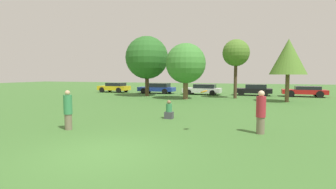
# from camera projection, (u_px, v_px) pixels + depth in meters

# --- Properties ---
(ground_plane) EXTENTS (120.00, 120.00, 0.00)m
(ground_plane) POSITION_uv_depth(u_px,v_px,m) (102.00, 153.00, 7.61)
(ground_plane) COLOR #3D6B2D
(person_thrower) EXTENTS (0.36, 0.36, 1.69)m
(person_thrower) POSITION_uv_depth(u_px,v_px,m) (68.00, 110.00, 10.79)
(person_thrower) COLOR #726651
(person_thrower) RESTS_ON ground
(person_catcher) EXTENTS (0.37, 0.37, 1.73)m
(person_catcher) POSITION_uv_depth(u_px,v_px,m) (261.00, 112.00, 10.03)
(person_catcher) COLOR #726651
(person_catcher) RESTS_ON ground
(frisbee) EXTENTS (0.29, 0.28, 0.15)m
(frisbee) POSITION_uv_depth(u_px,v_px,m) (204.00, 92.00, 10.09)
(frisbee) COLOR orange
(bystander_sitting) EXTENTS (0.43, 0.36, 0.99)m
(bystander_sitting) POSITION_uv_depth(u_px,v_px,m) (169.00, 111.00, 13.52)
(bystander_sitting) COLOR #3F3F47
(bystander_sitting) RESTS_ON ground
(tree_0) EXTENTS (4.56, 4.56, 6.42)m
(tree_0) POSITION_uv_depth(u_px,v_px,m) (147.00, 58.00, 27.15)
(tree_0) COLOR #473323
(tree_0) RESTS_ON ground
(tree_1) EXTENTS (3.78, 3.78, 5.28)m
(tree_1) POSITION_uv_depth(u_px,v_px,m) (186.00, 64.00, 23.87)
(tree_1) COLOR brown
(tree_1) RESTS_ON ground
(tree_2) EXTENTS (2.60, 2.60, 5.74)m
(tree_2) POSITION_uv_depth(u_px,v_px,m) (236.00, 53.00, 24.60)
(tree_2) COLOR #473323
(tree_2) RESTS_ON ground
(tree_3) EXTENTS (2.99, 2.99, 5.33)m
(tree_3) POSITION_uv_depth(u_px,v_px,m) (288.00, 57.00, 21.30)
(tree_3) COLOR brown
(tree_3) RESTS_ON ground
(parked_car_yellow) EXTENTS (4.06, 2.12, 1.25)m
(parked_car_yellow) POSITION_uv_depth(u_px,v_px,m) (114.00, 87.00, 33.31)
(parked_car_yellow) COLOR gold
(parked_car_yellow) RESTS_ON ground
(parked_car_blue) EXTENTS (4.56, 1.98, 1.26)m
(parked_car_blue) POSITION_uv_depth(u_px,v_px,m) (157.00, 88.00, 31.37)
(parked_car_blue) COLOR #1E389E
(parked_car_blue) RESTS_ON ground
(parked_car_white) EXTENTS (4.42, 2.08, 1.21)m
(parked_car_white) POSITION_uv_depth(u_px,v_px,m) (203.00, 89.00, 29.46)
(parked_car_white) COLOR silver
(parked_car_white) RESTS_ON ground
(parked_car_black) EXTENTS (4.01, 2.06, 1.24)m
(parked_car_black) POSITION_uv_depth(u_px,v_px,m) (254.00, 90.00, 28.32)
(parked_car_black) COLOR black
(parked_car_black) RESTS_ON ground
(parked_car_red) EXTENTS (4.31, 2.01, 1.11)m
(parked_car_red) POSITION_uv_depth(u_px,v_px,m) (305.00, 91.00, 26.58)
(parked_car_red) COLOR red
(parked_car_red) RESTS_ON ground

